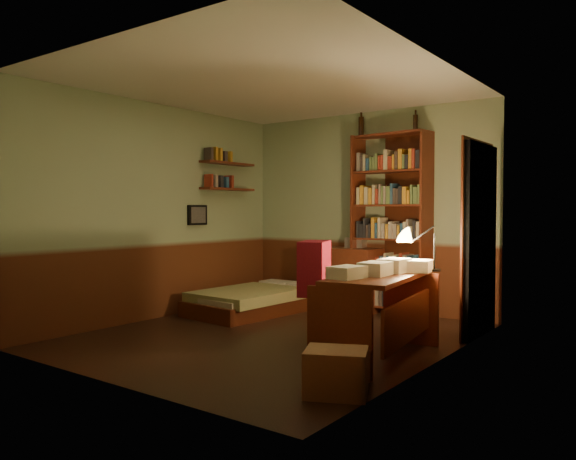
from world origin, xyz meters
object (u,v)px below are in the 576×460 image
Objects in this scene: mini_stereo at (356,242)px; office_chair at (335,288)px; cardboard_box_a at (336,372)px; desk_lamp at (434,243)px; cardboard_box_b at (346,366)px; bed at (256,292)px; dresser at (345,279)px; bookshelf at (391,224)px; desk at (379,316)px.

mini_stereo is 2.08m from office_chair.
desk_lamp is at bearing 87.30° from cardboard_box_a.
cardboard_box_b is at bearing 107.83° from cardboard_box_a.
desk_lamp reaches higher than bed.
desk_lamp is at bearing 4.15° from office_chair.
dresser is 3.78× the size of mini_stereo.
mini_stereo reaches higher than bed.
dresser is 2.13× the size of cardboard_box_a.
bookshelf is (0.52, -0.04, 0.25)m from mini_stereo.
mini_stereo is 0.11× the size of bookshelf.
bookshelf is at bearing 8.27° from dresser.
desk is at bearing -60.04° from bookshelf.
cardboard_box_b is (0.97, -2.76, -1.02)m from bookshelf.
dresser is 3.13m from cardboard_box_b.
office_chair reaches higher than cardboard_box_b.
bookshelf reaches higher than office_chair.
bookshelf reaches higher than mini_stereo.
mini_stereo is (0.94, 0.92, 0.63)m from bed.
desk is (1.38, -2.04, -0.51)m from mini_stereo.
bookshelf is 1.95m from office_chair.
cardboard_box_b is at bearing -32.31° from bed.
bookshelf is 2.30m from desk.
bed is 1.17m from dresser.
bookshelf is 3.39m from cardboard_box_a.
bed reaches higher than cardboard_box_b.
dresser is 2.30m from desk_lamp.
cardboard_box_a is 1.27× the size of cardboard_box_b.
dresser reaches higher than cardboard_box_b.
desk_lamp reaches higher than dresser.
desk_lamp is 0.47× the size of office_chair.
desk is at bearing 101.18° from cardboard_box_a.
bed is 5.11× the size of cardboard_box_b.
office_chair is 1.50m from cardboard_box_a.
cardboard_box_a is at bearing -71.49° from mini_stereo.
cardboard_box_b is (0.11, -0.77, -0.25)m from desk.
dresser is 0.66× the size of desk.
dresser is 1.99m from office_chair.
office_chair is 2.58× the size of cardboard_box_a.
office_chair is at bearing -151.12° from desk_lamp.
dresser is 0.50m from mini_stereo.
desk is (1.47, -1.91, -0.04)m from dresser.
bed is at bearing 146.43° from desk.
desk_lamp is at bearing -44.90° from bookshelf.
bookshelf is at bearing 105.33° from desk.
desk is 3.20× the size of cardboard_box_a.
desk is (2.32, -1.12, 0.11)m from bed.
cardboard_box_b is at bearing -89.42° from desk.
office_chair is at bearing -73.93° from bookshelf.
desk_lamp is 1.60m from cardboard_box_b.
bed is 1.55× the size of office_chair.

